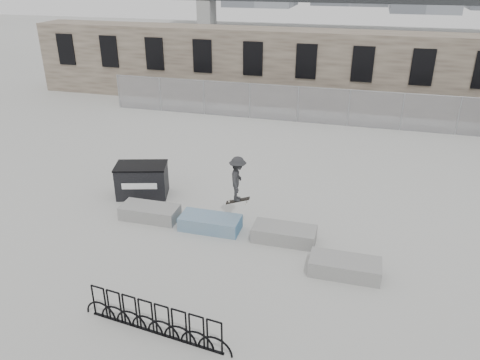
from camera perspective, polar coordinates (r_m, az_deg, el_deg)
name	(u,v)px	position (r m, az deg, el deg)	size (l,w,h in m)	color
ground	(237,235)	(15.41, -0.38, -6.67)	(120.00, 120.00, 0.00)	#B0B0AB
stone_wall	(309,68)	(29.67, 8.35, 13.32)	(36.00, 2.58, 4.50)	brown
chainlink_fence	(298,104)	(26.34, 7.08, 9.20)	(22.06, 0.06, 2.02)	gray
planter_far_left	(150,212)	(16.52, -10.94, -3.82)	(2.00, 0.90, 0.47)	gray
planter_center_left	(210,222)	(15.61, -3.65, -5.17)	(2.00, 0.90, 0.47)	teal
planter_center_right	(284,233)	(15.05, 5.42, -6.49)	(2.00, 0.90, 0.47)	gray
planter_offset	(345,266)	(13.81, 12.66, -10.22)	(2.00, 0.90, 0.47)	gray
dumpster	(142,180)	(18.04, -11.85, -0.02)	(2.14, 1.64, 1.25)	black
bike_rack	(154,319)	(11.69, -10.41, -16.30)	(4.02, 0.54, 0.90)	black
skateboarder	(238,179)	(14.94, -0.28, 0.12)	(0.80, 1.05, 1.65)	#272729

